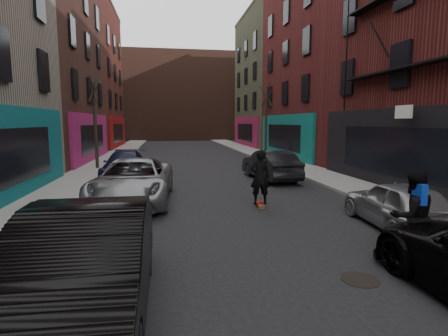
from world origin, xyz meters
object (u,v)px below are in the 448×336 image
object	(u,v)px
pedestrian	(412,216)
tree_right_far	(266,115)
parked_left_far	(133,181)
tree_left_far	(95,114)
parked_left_mid	(83,269)
parked_left_end	(125,165)
parked_right_far	(398,204)
parked_right_end	(270,165)
manhole	(360,279)
skateboard	(260,205)
skateboarder	(260,177)

from	to	relation	value
pedestrian	tree_right_far	bearing A→B (deg)	-95.66
pedestrian	parked_left_far	bearing A→B (deg)	-43.98
tree_left_far	tree_right_far	bearing A→B (deg)	25.82
parked_left_far	pedestrian	world-z (taller)	pedestrian
tree_right_far	parked_left_mid	distance (m)	25.19
parked_left_far	pedestrian	distance (m)	9.03
parked_left_end	parked_left_mid	bearing A→B (deg)	-84.22
tree_left_far	parked_right_far	size ratio (longest dim) A/B	1.65
parked_right_end	parked_right_far	bearing A→B (deg)	91.29
tree_left_far	manhole	world-z (taller)	tree_left_far
tree_right_far	parked_left_end	bearing A→B (deg)	-137.08
parked_left_mid	skateboard	distance (m)	7.85
tree_right_far	parked_right_far	bearing A→B (deg)	-95.65
parked_left_far	tree_left_far	bearing A→B (deg)	111.10
tree_right_far	parked_right_far	distance (m)	20.05
tree_right_far	parked_right_end	xyz separation A→B (m)	(-3.00, -11.22, -2.78)
tree_left_far	parked_left_far	world-z (taller)	tree_left_far
tree_right_far	parked_left_far	size ratio (longest dim) A/B	1.19
parked_left_end	manhole	distance (m)	14.12
skateboard	pedestrian	xyz separation A→B (m)	(1.84, -5.18, 0.92)
tree_left_far	skateboard	distance (m)	13.43
parked_right_far	parked_right_end	xyz separation A→B (m)	(-1.05, 8.53, 0.07)
tree_right_far	pedestrian	world-z (taller)	tree_right_far
parked_left_mid	skateboarder	distance (m)	7.81
tree_left_far	tree_right_far	world-z (taller)	tree_right_far
parked_left_mid	tree_right_far	bearing A→B (deg)	67.40
parked_right_end	pedestrian	bearing A→B (deg)	83.22
parked_left_mid	manhole	size ratio (longest dim) A/B	7.30
parked_left_far	pedestrian	xyz separation A→B (m)	(6.20, -6.56, 0.18)
skateboarder	tree_left_far	bearing A→B (deg)	-53.49
parked_left_far	skateboard	xyz separation A→B (m)	(4.36, -1.39, -0.74)
skateboarder	parked_right_end	bearing A→B (deg)	-108.24
parked_right_far	pedestrian	distance (m)	2.51
parked_right_far	manhole	xyz separation A→B (m)	(-2.74, -2.79, -0.67)
parked_left_far	manhole	bearing A→B (deg)	-53.49
tree_left_far	manhole	bearing A→B (deg)	-65.01
parked_right_end	parked_left_mid	bearing A→B (deg)	56.21
parked_left_mid	skateboard	size ratio (longest dim) A/B	6.39
parked_right_far	pedestrian	xyz separation A→B (m)	(-1.25, -2.16, 0.30)
skateboard	manhole	xyz separation A→B (m)	(0.35, -5.81, -0.04)
tree_left_far	parked_left_mid	distance (m)	17.65
skateboarder	manhole	bearing A→B (deg)	95.58
parked_left_end	manhole	xyz separation A→B (m)	(5.66, -12.91, -0.69)
parked_left_mid	parked_right_far	world-z (taller)	parked_left_mid
skateboard	skateboarder	xyz separation A→B (m)	(0.00, 0.00, 0.99)
parked_right_far	pedestrian	world-z (taller)	pedestrian
parked_right_far	skateboard	distance (m)	4.36
parked_left_far	parked_left_end	bearing A→B (deg)	102.77
tree_right_far	manhole	size ratio (longest dim) A/B	9.71
parked_left_far	parked_right_far	distance (m)	8.65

